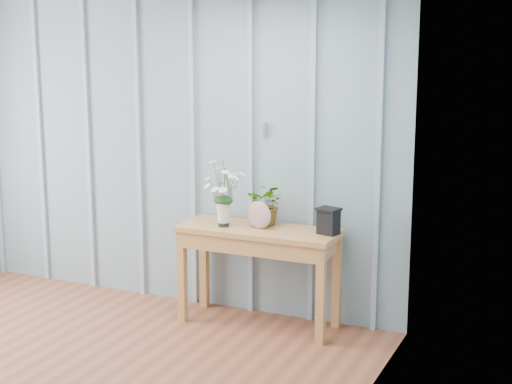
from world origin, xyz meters
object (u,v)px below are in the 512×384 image
at_px(felt_disc_vessel, 259,215).
at_px(carved_box, 329,221).
at_px(daisy_vase, 223,184).
at_px(sideboard, 259,243).

bearing_deg(felt_disc_vessel, carved_box, 14.12).
relative_size(daisy_vase, carved_box, 2.66).
distance_m(daisy_vase, felt_disc_vessel, 0.35).
xyz_separation_m(sideboard, carved_box, (0.53, 0.03, 0.21)).
xyz_separation_m(felt_disc_vessel, carved_box, (0.52, 0.05, -0.00)).
distance_m(felt_disc_vessel, carved_box, 0.52).
bearing_deg(carved_box, sideboard, -176.37).
height_order(sideboard, daisy_vase, daisy_vase).
relative_size(sideboard, felt_disc_vessel, 5.81).
distance_m(sideboard, carved_box, 0.57).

